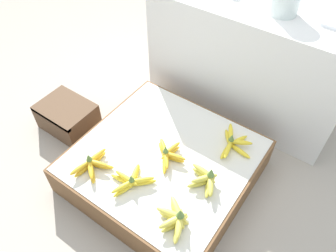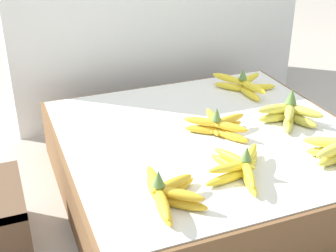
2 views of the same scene
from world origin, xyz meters
name	(u,v)px [view 2 (image 2 of 2)]	position (x,y,z in m)	size (l,w,h in m)	color
ground_plane	(207,188)	(0.00, 0.00, 0.00)	(10.00, 10.00, 0.00)	#A89E8E
display_platform	(208,162)	(0.00, 0.00, 0.10)	(0.93, 0.90, 0.21)	brown
back_vendor_table	(144,17)	(0.07, 0.85, 0.38)	(1.24, 0.53, 0.75)	white
banana_bunch_front_left	(168,193)	(-0.25, -0.29, 0.24)	(0.16, 0.23, 0.10)	gold
banana_bunch_front_midleft	(241,167)	(-0.03, -0.24, 0.23)	(0.22, 0.23, 0.09)	yellow
banana_bunch_middle_midleft	(218,125)	(0.03, 0.00, 0.23)	(0.20, 0.21, 0.09)	gold
banana_bunch_middle_midright	(289,114)	(0.28, -0.03, 0.24)	(0.19, 0.15, 0.11)	gold
banana_bunch_back_midright	(244,84)	(0.28, 0.27, 0.23)	(0.22, 0.25, 0.09)	yellow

